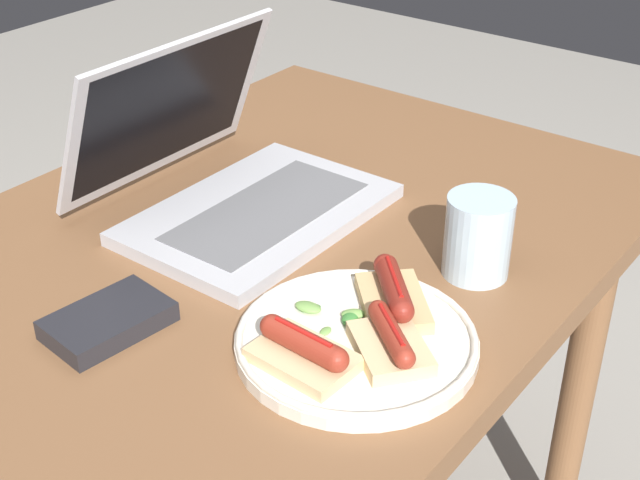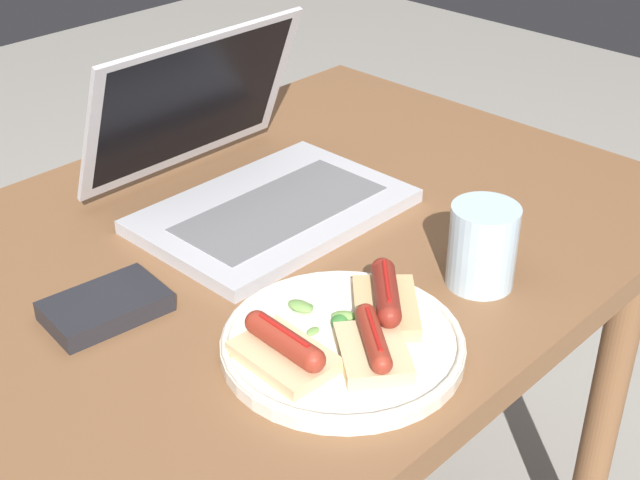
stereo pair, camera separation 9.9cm
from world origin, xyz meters
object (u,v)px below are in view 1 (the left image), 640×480
Objects in this scene: plate at (356,341)px; external_drive at (108,321)px; laptop at (233,183)px; drinking_glass at (478,236)px.

plate is 0.27m from external_drive.
drinking_glass is (0.06, -0.33, 0.01)m from laptop.
laptop is 2.47× the size of external_drive.
plate is 2.55× the size of drinking_glass.
laptop is 0.33m from drinking_glass.
laptop is 0.34m from plate.
drinking_glass reaches higher than external_drive.
drinking_glass is (0.20, -0.03, 0.04)m from plate.
drinking_glass is at bearing -30.73° from external_drive.
plate is at bearing -53.63° from external_drive.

